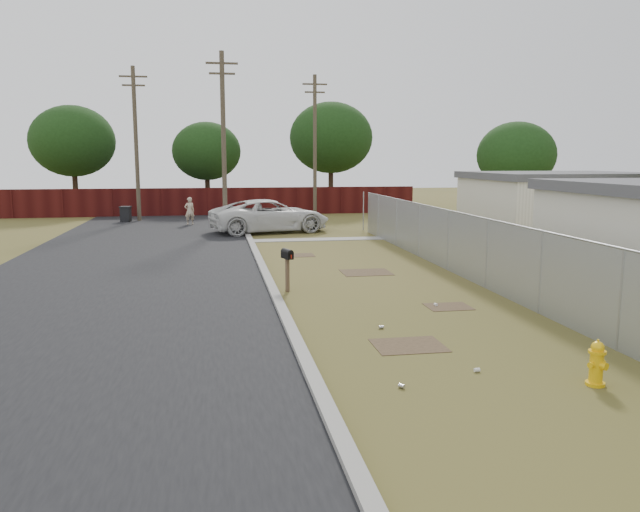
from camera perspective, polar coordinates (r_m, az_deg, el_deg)
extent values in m
plane|color=brown|center=(17.57, 5.63, -3.29)|extent=(120.00, 120.00, 0.00)
cube|color=black|center=(25.01, -16.29, 0.06)|extent=(9.00, 60.00, 0.02)
cube|color=gray|center=(24.88, -5.95, 0.45)|extent=(0.25, 60.00, 0.12)
cube|color=gray|center=(28.66, -0.41, 1.52)|extent=(6.20, 1.00, 0.03)
cylinder|color=gray|center=(13.32, 25.79, -3.69)|extent=(0.06, 0.06, 2.00)
cylinder|color=gray|center=(15.81, 19.53, -1.45)|extent=(0.06, 0.06, 2.00)
cylinder|color=gray|center=(18.44, 15.01, 0.18)|extent=(0.06, 0.06, 2.00)
cylinder|color=gray|center=(21.18, 11.65, 1.40)|extent=(0.06, 0.06, 2.00)
cylinder|color=gray|center=(23.98, 9.06, 2.33)|extent=(0.06, 0.06, 2.00)
cylinder|color=gray|center=(26.82, 7.01, 3.06)|extent=(0.06, 0.06, 2.00)
cylinder|color=gray|center=(29.69, 5.35, 3.65)|extent=(0.06, 0.06, 2.00)
cylinder|color=gray|center=(32.59, 3.99, 4.14)|extent=(0.06, 0.06, 2.00)
cylinder|color=gray|center=(19.23, 13.90, 3.58)|extent=(0.04, 26.00, 0.04)
cube|color=gray|center=(19.35, 13.79, 0.63)|extent=(0.01, 26.00, 2.00)
cube|color=black|center=(19.48, 13.87, -1.41)|extent=(0.03, 26.00, 0.60)
cube|color=#400F0D|center=(41.68, -11.65, 4.88)|extent=(30.00, 0.12, 1.80)
cylinder|color=brown|center=(32.57, -8.80, 10.21)|extent=(0.24, 0.24, 9.00)
cube|color=brown|center=(32.90, -8.97, 17.02)|extent=(1.60, 0.10, 0.10)
cube|color=brown|center=(32.83, -8.95, 16.16)|extent=(1.30, 0.10, 0.10)
cylinder|color=brown|center=(38.82, -16.46, 9.73)|extent=(0.24, 0.24, 9.00)
cube|color=brown|center=(39.09, -16.72, 15.45)|extent=(1.60, 0.10, 0.10)
cube|color=brown|center=(39.04, -16.69, 14.72)|extent=(1.30, 0.10, 0.10)
cylinder|color=brown|center=(41.09, -0.47, 10.03)|extent=(0.24, 0.24, 9.00)
cube|color=brown|center=(41.35, -0.48, 15.44)|extent=(1.60, 0.10, 0.10)
cube|color=brown|center=(41.30, -0.48, 14.75)|extent=(1.30, 0.10, 0.10)
cube|color=white|center=(29.76, 20.84, 3.89)|extent=(7.00, 6.00, 2.80)
cube|color=#4B4B50|center=(29.68, 21.01, 6.88)|extent=(7.28, 6.24, 0.30)
cylinder|color=#332317|center=(46.57, -21.45, 5.78)|extent=(0.36, 0.36, 3.30)
ellipsoid|color=black|center=(46.54, -21.68, 9.74)|extent=(5.70, 5.70, 4.84)
cylinder|color=#332317|center=(46.61, -10.24, 5.98)|extent=(0.36, 0.36, 2.86)
ellipsoid|color=black|center=(46.56, -10.33, 9.42)|extent=(4.94, 4.94, 4.20)
cylinder|color=#332317|center=(46.40, 0.99, 6.51)|extent=(0.36, 0.36, 3.52)
ellipsoid|color=black|center=(46.38, 1.01, 10.76)|extent=(6.08, 6.08, 5.17)
cylinder|color=#332317|center=(38.84, 17.32, 5.00)|extent=(0.36, 0.36, 2.64)
ellipsoid|color=black|center=(38.77, 17.50, 8.80)|extent=(4.56, 4.56, 3.88)
cylinder|color=yellow|center=(11.43, 23.85, -10.62)|extent=(0.40, 0.40, 0.06)
cylinder|color=yellow|center=(11.35, 23.94, -9.30)|extent=(0.29, 0.29, 0.53)
cylinder|color=yellow|center=(11.27, 24.02, -8.01)|extent=(0.37, 0.37, 0.05)
sphere|color=yellow|center=(11.25, 24.05, -7.65)|extent=(0.27, 0.27, 0.21)
cylinder|color=yellow|center=(11.22, 24.08, -7.11)|extent=(0.05, 0.05, 0.06)
cylinder|color=yellow|center=(11.23, 23.57, -9.13)|extent=(0.12, 0.13, 0.10)
cylinder|color=yellow|center=(11.43, 24.34, -8.86)|extent=(0.12, 0.13, 0.10)
cylinder|color=yellow|center=(11.26, 24.50, -9.14)|extent=(0.16, 0.15, 0.13)
cube|color=brown|center=(17.45, -3.00, -1.67)|extent=(0.11, 0.11, 1.00)
cube|color=black|center=(17.36, -3.01, 0.06)|extent=(0.32, 0.51, 0.18)
cylinder|color=black|center=(17.34, -3.02, 0.35)|extent=(0.32, 0.51, 0.18)
cube|color=#A81B0C|center=(17.12, -2.65, -0.06)|extent=(0.03, 0.04, 0.10)
imported|color=silver|center=(31.65, -4.59, 3.69)|extent=(6.48, 4.09, 1.67)
imported|color=#C2AB8E|center=(35.77, -11.84, 4.04)|extent=(0.65, 0.53, 1.56)
cube|color=black|center=(38.43, -17.34, 3.63)|extent=(0.61, 0.61, 0.87)
cube|color=black|center=(38.39, -17.37, 4.31)|extent=(0.67, 0.67, 0.07)
cylinder|color=black|center=(38.12, -17.03, 3.09)|extent=(0.07, 0.19, 0.18)
cylinder|color=silver|center=(11.42, 14.16, -10.07)|extent=(0.11, 0.08, 0.07)
cylinder|color=#A3A4A8|center=(13.82, 5.61, -6.49)|extent=(0.11, 0.08, 0.07)
cylinder|color=silver|center=(16.10, 10.53, -4.38)|extent=(0.08, 0.11, 0.07)
cylinder|color=#A3A4A8|center=(10.44, 7.47, -11.70)|extent=(0.12, 0.12, 0.07)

